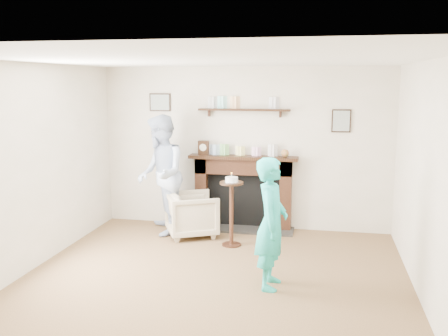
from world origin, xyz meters
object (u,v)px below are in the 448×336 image
at_px(man, 162,233).
at_px(woman, 270,286).
at_px(armchair, 192,235).
at_px(pedestal_table, 231,201).

distance_m(man, woman, 2.49).
relative_size(armchair, man, 0.40).
xyz_separation_m(armchair, woman, (1.35, -1.65, 0.00)).
xyz_separation_m(armchair, man, (-0.49, 0.04, 0.00)).
relative_size(man, pedestal_table, 1.72).
height_order(armchair, woman, woman).
height_order(armchair, man, man).
relative_size(armchair, woman, 0.48).
relative_size(woman, pedestal_table, 1.41).
relative_size(armchair, pedestal_table, 0.68).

